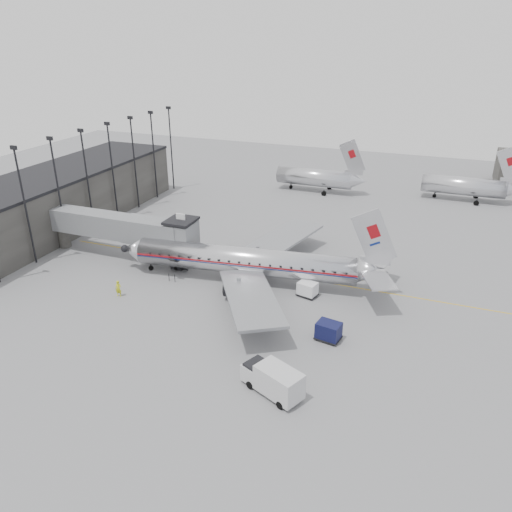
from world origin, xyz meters
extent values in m
plane|color=slate|center=(0.00, 0.00, 0.00)|extent=(160.00, 160.00, 0.00)
cube|color=#33312E|center=(-34.00, 10.00, 4.00)|extent=(12.00, 46.00, 8.00)
cube|color=gold|center=(3.00, 6.00, 0.01)|extent=(60.00, 0.15, 0.01)
cube|color=#5B5C5F|center=(-22.00, 3.60, 4.30)|extent=(12.00, 2.80, 3.00)
cube|color=#5B5C5F|center=(-13.00, 3.60, 4.30)|extent=(8.00, 3.00, 3.10)
cube|color=#5B5C5F|center=(-9.00, 4.00, 4.30)|extent=(3.20, 3.60, 3.20)
cube|color=black|center=(-9.00, 4.00, 6.20)|extent=(3.40, 3.80, 0.30)
cube|color=white|center=(-9.00, 4.00, 6.70)|extent=(1.20, 0.15, 0.80)
cylinder|color=black|center=(-9.30, 3.60, 1.40)|extent=(0.56, 0.56, 2.80)
cube|color=black|center=(-9.30, 3.60, 0.35)|extent=(1.60, 2.20, 0.70)
cylinder|color=black|center=(-9.30, 2.60, 0.30)|extent=(0.30, 0.60, 0.60)
cylinder|color=black|center=(-9.30, 4.60, 0.30)|extent=(0.30, 0.60, 0.60)
cylinder|color=#33312E|center=(-27.50, 3.60, 1.40)|extent=(1.60, 1.60, 2.80)
cube|color=black|center=(-8.20, 1.30, 1.50)|extent=(0.90, 3.20, 2.90)
cylinder|color=black|center=(-27.50, -2.00, 7.50)|extent=(0.24, 0.24, 15.00)
cube|color=black|center=(-27.50, -2.00, 15.00)|extent=(0.90, 0.25, 0.50)
cylinder|color=black|center=(-27.50, 4.00, 7.50)|extent=(0.24, 0.24, 15.00)
cube|color=black|center=(-27.50, 4.00, 15.00)|extent=(0.90, 0.25, 0.50)
cylinder|color=black|center=(-27.50, 10.00, 7.50)|extent=(0.24, 0.24, 15.00)
cube|color=black|center=(-27.50, 10.00, 15.00)|extent=(0.90, 0.25, 0.50)
cylinder|color=black|center=(-27.50, 16.00, 7.50)|extent=(0.24, 0.24, 15.00)
cube|color=black|center=(-27.50, 16.00, 15.00)|extent=(0.90, 0.25, 0.50)
cylinder|color=black|center=(-27.50, 22.00, 7.50)|extent=(0.24, 0.24, 15.00)
cube|color=black|center=(-27.50, 22.00, 15.00)|extent=(0.90, 0.25, 0.50)
cylinder|color=black|center=(-27.50, 28.00, 7.50)|extent=(0.24, 0.24, 15.00)
cube|color=black|center=(-27.50, 28.00, 15.00)|extent=(0.90, 0.25, 0.50)
cylinder|color=black|center=(-27.50, 34.00, 7.50)|extent=(0.24, 0.24, 15.00)
cube|color=black|center=(-27.50, 34.00, 15.00)|extent=(0.90, 0.25, 0.50)
cylinder|color=silver|center=(-2.00, 42.00, 2.60)|extent=(14.00, 3.20, 3.20)
cube|color=silver|center=(4.80, 42.00, 7.00)|extent=(5.17, 0.26, 6.52)
cylinder|color=black|center=(-6.50, 42.00, 0.50)|extent=(0.24, 0.24, 1.00)
cylinder|color=silver|center=(24.00, 46.00, 2.60)|extent=(14.00, 3.20, 3.20)
cube|color=silver|center=(30.80, 46.00, 7.00)|extent=(5.17, 0.26, 6.52)
cylinder|color=black|center=(19.50, 46.00, 0.50)|extent=(0.24, 0.24, 1.00)
cylinder|color=silver|center=(0.00, 3.00, 2.64)|extent=(26.64, 6.71, 3.26)
cone|color=silver|center=(-14.42, 1.09, 2.64)|extent=(3.05, 3.58, 3.26)
cone|color=silver|center=(14.68, 4.95, 3.00)|extent=(3.90, 3.53, 3.10)
cube|color=maroon|center=(0.00, 3.00, 2.86)|extent=(26.65, 6.76, 0.16)
cube|color=navy|center=(0.00, 3.00, 2.66)|extent=(26.65, 6.76, 0.09)
cube|color=silver|center=(14.42, 4.91, 7.05)|extent=(5.40, 0.97, 6.77)
cube|color=gray|center=(1.58, 11.21, 2.38)|extent=(8.64, 14.89, 1.05)
cube|color=gray|center=(3.66, -4.52, 2.38)|extent=(11.51, 14.55, 1.05)
cylinder|color=gray|center=(-0.17, 7.60, 1.28)|extent=(3.21, 2.23, 1.85)
cylinder|color=gray|center=(1.04, -1.49, 1.28)|extent=(3.21, 2.23, 1.85)
cylinder|color=black|center=(-12.23, 1.38, 0.57)|extent=(0.18, 0.18, 1.15)
cylinder|color=black|center=(1.45, 5.50, 0.62)|extent=(0.23, 0.23, 1.23)
cylinder|color=black|center=(1.45, 5.50, 0.40)|extent=(0.91, 0.42, 0.88)
cylinder|color=black|center=(2.05, 0.96, 0.62)|extent=(0.23, 0.23, 1.23)
cylinder|color=black|center=(2.05, 0.96, 0.40)|extent=(0.91, 0.42, 0.88)
cube|color=#B9B9BB|center=(10.47, -15.44, 1.47)|extent=(4.47, 3.60, 2.29)
cube|color=#B9B9BB|center=(7.99, -14.32, 1.03)|extent=(2.44, 2.60, 1.52)
cube|color=black|center=(7.99, -14.32, 1.69)|extent=(1.95, 2.22, 0.65)
cylinder|color=black|center=(7.88, -15.34, 0.35)|extent=(0.75, 0.54, 0.70)
cylinder|color=black|center=(8.69, -13.56, 0.35)|extent=(0.75, 0.54, 0.70)
cylinder|color=black|center=(11.05, -16.78, 0.35)|extent=(0.75, 0.54, 0.70)
cylinder|color=black|center=(11.86, -15.00, 0.35)|extent=(0.75, 0.54, 0.70)
cube|color=#0D1036|center=(12.31, -5.80, 1.07)|extent=(2.52, 2.06, 1.58)
cube|color=black|center=(12.31, -5.80, 0.23)|extent=(2.65, 2.19, 0.14)
cylinder|color=black|center=(11.30, -6.31, 0.17)|extent=(0.36, 0.19, 0.34)
cylinder|color=black|center=(13.08, -6.62, 0.17)|extent=(0.36, 0.19, 0.34)
cylinder|color=black|center=(11.53, -4.98, 0.17)|extent=(0.36, 0.19, 0.34)
cylinder|color=black|center=(13.31, -5.29, 0.17)|extent=(0.36, 0.19, 0.34)
cube|color=white|center=(8.00, 2.00, 0.97)|extent=(2.35, 1.98, 1.43)
cube|color=black|center=(8.00, 2.00, 0.20)|extent=(2.48, 2.11, 0.12)
cylinder|color=black|center=(7.06, 1.60, 0.15)|extent=(0.33, 0.19, 0.31)
cylinder|color=black|center=(8.65, 1.21, 0.15)|extent=(0.33, 0.19, 0.31)
cylinder|color=black|center=(7.35, 2.79, 0.15)|extent=(0.33, 0.19, 0.31)
cylinder|color=black|center=(8.94, 2.40, 0.15)|extent=(0.33, 0.19, 0.31)
imported|color=#C3C717|center=(-12.00, -5.76, 0.96)|extent=(0.77, 0.58, 1.92)
camera|label=1|loc=(20.52, -46.72, 27.59)|focal=35.00mm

